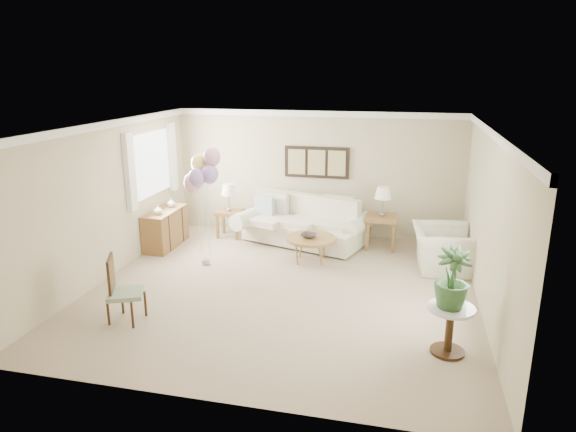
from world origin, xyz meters
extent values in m
plane|color=tan|center=(0.00, 0.00, 0.00)|extent=(6.00, 6.00, 0.00)
cube|color=#BCB193|center=(0.00, 3.00, 1.30)|extent=(6.00, 0.04, 2.60)
cube|color=#BCB193|center=(0.00, -3.00, 1.30)|extent=(6.00, 0.04, 2.60)
cube|color=#BCB193|center=(-3.00, 0.00, 1.30)|extent=(0.04, 6.00, 2.60)
cube|color=#BCB193|center=(3.00, 0.00, 1.30)|extent=(0.04, 6.00, 2.60)
cube|color=white|center=(0.00, 0.00, 2.59)|extent=(6.00, 6.00, 0.02)
cube|color=white|center=(0.00, 2.97, 2.54)|extent=(6.00, 0.06, 0.12)
cube|color=white|center=(-2.97, 0.00, 2.54)|extent=(0.06, 6.00, 0.12)
cube|color=white|center=(2.97, 0.00, 2.54)|extent=(0.06, 6.00, 0.12)
cube|color=white|center=(-2.98, 1.50, 1.65)|extent=(0.04, 1.40, 1.20)
cube|color=white|center=(-2.94, 0.65, 1.65)|extent=(0.10, 0.22, 1.40)
cube|color=white|center=(-2.94, 2.35, 1.65)|extent=(0.10, 0.22, 1.40)
cube|color=black|center=(0.00, 2.97, 1.55)|extent=(1.35, 0.04, 0.65)
cube|color=#8C8C59|center=(-0.42, 2.94, 1.55)|extent=(0.36, 0.02, 0.52)
cube|color=#8C8C59|center=(0.00, 2.94, 1.55)|extent=(0.36, 0.02, 0.52)
cube|color=#8C8C59|center=(0.42, 2.94, 1.55)|extent=(0.36, 0.02, 0.52)
cube|color=silver|center=(-0.14, 2.25, 0.23)|extent=(2.52, 1.62, 0.38)
cube|color=silver|center=(-0.14, 2.60, 0.66)|extent=(2.31, 0.92, 0.59)
cylinder|color=silver|center=(-1.26, 2.25, 0.48)|extent=(0.61, 1.02, 0.34)
cylinder|color=silver|center=(0.98, 2.25, 0.48)|extent=(0.61, 1.02, 0.34)
cube|color=beige|center=(-0.81, 2.20, 0.47)|extent=(0.84, 0.92, 0.13)
cube|color=beige|center=(-0.14, 2.20, 0.47)|extent=(0.84, 0.92, 0.13)
cube|color=beige|center=(0.53, 2.20, 0.47)|extent=(0.84, 0.92, 0.13)
cube|color=#94B2BE|center=(-0.97, 2.38, 0.70)|extent=(0.40, 0.13, 0.40)
cube|color=tan|center=(0.60, 2.38, 0.70)|extent=(0.40, 0.13, 0.40)
cube|color=#392C19|center=(0.76, 2.30, 0.64)|extent=(0.36, 0.11, 0.36)
cube|color=silver|center=(-0.14, 2.25, 0.02)|extent=(2.13, 0.85, 0.04)
cube|color=brown|center=(-1.73, 2.37, 0.53)|extent=(0.52, 0.47, 0.08)
cube|color=brown|center=(-1.94, 2.18, 0.25)|extent=(0.05, 0.05, 0.49)
cube|color=brown|center=(-1.52, 2.18, 0.25)|extent=(0.05, 0.05, 0.49)
cube|color=brown|center=(-1.94, 2.56, 0.25)|extent=(0.05, 0.05, 0.49)
cube|color=brown|center=(-1.52, 2.56, 0.25)|extent=(0.05, 0.05, 0.49)
cube|color=brown|center=(1.41, 2.36, 0.62)|extent=(0.61, 0.55, 0.09)
cube|color=brown|center=(1.17, 2.14, 0.29)|extent=(0.06, 0.06, 0.58)
cube|color=brown|center=(1.65, 2.14, 0.29)|extent=(0.06, 0.06, 0.58)
cube|color=brown|center=(1.17, 2.58, 0.29)|extent=(0.06, 0.06, 0.58)
cube|color=brown|center=(1.65, 2.58, 0.29)|extent=(0.06, 0.06, 0.58)
cylinder|color=gray|center=(-1.73, 2.37, 0.60)|extent=(0.13, 0.13, 0.06)
cylinder|color=gray|center=(-1.73, 2.37, 0.77)|extent=(0.04, 0.04, 0.28)
cone|color=silver|center=(-1.73, 2.37, 1.02)|extent=(0.32, 0.32, 0.23)
cylinder|color=gray|center=(1.41, 2.36, 0.69)|extent=(0.13, 0.13, 0.06)
cylinder|color=gray|center=(1.41, 2.36, 0.86)|extent=(0.04, 0.04, 0.29)
cone|color=silver|center=(1.41, 2.36, 1.12)|extent=(0.32, 0.32, 0.23)
cylinder|color=olive|center=(0.20, 1.32, 0.44)|extent=(0.92, 0.92, 0.05)
cylinder|color=olive|center=(0.42, 1.54, 0.21)|extent=(0.04, 0.04, 0.41)
cylinder|color=olive|center=(-0.01, 1.54, 0.21)|extent=(0.04, 0.04, 0.41)
cylinder|color=olive|center=(-0.01, 1.11, 0.21)|extent=(0.04, 0.04, 0.41)
cylinder|color=olive|center=(0.42, 1.11, 0.21)|extent=(0.04, 0.04, 0.41)
imported|color=#2E2824|center=(0.17, 1.31, 0.50)|extent=(0.34, 0.34, 0.07)
imported|color=silver|center=(2.51, 1.50, 0.37)|extent=(1.08, 1.21, 0.74)
cylinder|color=silver|center=(2.45, -1.41, 0.61)|extent=(0.58, 0.58, 0.04)
cylinder|color=#32200D|center=(2.45, -1.41, 0.30)|extent=(0.10, 0.10, 0.58)
cylinder|color=#32200D|center=(2.45, -1.41, 0.00)|extent=(0.42, 0.42, 0.01)
imported|color=#294D25|center=(2.43, -1.43, 1.00)|extent=(0.49, 0.49, 0.75)
cube|color=gray|center=(-1.87, -1.54, 0.41)|extent=(0.60, 0.60, 0.06)
cylinder|color=#32200D|center=(-2.05, -1.73, 0.19)|extent=(0.04, 0.04, 0.38)
cylinder|color=#32200D|center=(-1.69, -1.73, 0.19)|extent=(0.04, 0.04, 0.38)
cylinder|color=#32200D|center=(-2.05, -1.36, 0.19)|extent=(0.04, 0.04, 0.38)
cylinder|color=#32200D|center=(-1.69, -1.36, 0.19)|extent=(0.04, 0.04, 0.38)
cube|color=#32200D|center=(-2.07, -1.54, 0.68)|extent=(0.21, 0.41, 0.50)
cube|color=brown|center=(-2.76, 1.50, 0.37)|extent=(0.45, 1.20, 0.74)
cube|color=#32200D|center=(-2.75, 1.20, 0.37)|extent=(0.46, 0.02, 0.70)
cube|color=#32200D|center=(-2.75, 1.80, 0.37)|extent=(0.46, 0.02, 0.70)
imported|color=silver|center=(-2.74, 1.20, 0.83)|extent=(0.17, 0.17, 0.17)
imported|color=#B0B0B0|center=(-2.74, 1.76, 0.83)|extent=(0.17, 0.17, 0.17)
cube|color=gray|center=(-1.62, 0.74, 0.04)|extent=(0.11, 0.11, 0.09)
ellipsoid|color=pink|center=(-1.77, 0.66, 1.53)|extent=(0.30, 0.30, 0.35)
cylinder|color=silver|center=(-1.69, 0.70, 0.72)|extent=(0.01, 0.01, 1.27)
ellipsoid|color=#9777C1|center=(-1.47, 0.74, 1.67)|extent=(0.30, 0.30, 0.35)
cylinder|color=silver|center=(-1.55, 0.74, 0.79)|extent=(0.01, 0.01, 1.41)
ellipsoid|color=#FFE66D|center=(-1.70, 0.85, 1.83)|extent=(0.30, 0.30, 0.35)
cylinder|color=silver|center=(-1.66, 0.80, 0.87)|extent=(0.01, 0.01, 1.57)
ellipsoid|color=pink|center=(-1.45, 0.80, 1.96)|extent=(0.30, 0.30, 0.35)
cylinder|color=silver|center=(-1.53, 0.77, 0.94)|extent=(0.01, 0.01, 1.70)
ellipsoid|color=#9777C1|center=(-1.67, 0.64, 1.61)|extent=(0.30, 0.30, 0.35)
cylinder|color=silver|center=(-1.65, 0.69, 0.76)|extent=(0.01, 0.01, 1.35)
camera|label=1|loc=(1.81, -7.39, 3.40)|focal=32.00mm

